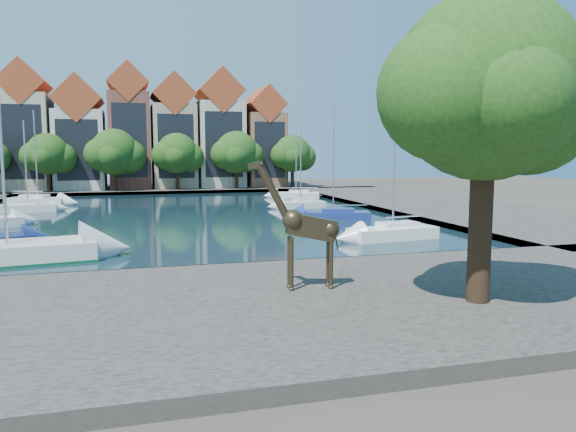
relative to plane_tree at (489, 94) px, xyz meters
name	(u,v)px	position (x,y,z in m)	size (l,w,h in m)	color
ground	(224,274)	(-7.62, 9.01, -7.67)	(160.00, 160.00, 0.00)	#38332B
water_basin	(180,215)	(-7.62, 33.01, -7.63)	(38.00, 50.00, 0.08)	black
near_quay	(257,309)	(-7.62, 2.01, -7.42)	(50.00, 14.00, 0.50)	#4E4843
far_quay	(160,189)	(-7.62, 65.01, -7.42)	(60.00, 16.00, 0.50)	#4E4843
right_quay	(433,205)	(17.38, 33.01, -7.42)	(14.00, 52.00, 0.50)	#4E4843
plane_tree	(489,94)	(0.00, 0.00, 0.00)	(8.32, 6.40, 10.62)	#332114
townhouse_west_mid	(28,131)	(-24.62, 64.99, 0.56)	(5.94, 9.18, 16.79)	#BFB493
townhouse_west_inner	(80,138)	(-18.12, 64.99, -0.32)	(6.43, 9.18, 15.15)	silver
townhouse_center	(129,131)	(-11.62, 64.99, 0.69)	(5.44, 9.18, 16.93)	brown
townhouse_east_inner	(173,136)	(-5.62, 64.99, 0.06)	(5.94, 9.18, 15.79)	tan
townhouse_east_mid	(219,134)	(0.88, 64.99, 0.43)	(6.43, 9.18, 16.65)	beige
townhouse_east_end	(263,141)	(7.38, 64.99, -0.56)	(5.44, 9.18, 14.43)	#8B5E42
far_tree_west	(48,155)	(-21.52, 59.50, -2.60)	(6.76, 5.20, 7.36)	#332114
far_tree_mid_west	(115,154)	(-13.51, 59.50, -2.38)	(7.80, 6.00, 8.00)	#332114
far_tree_mid_east	(178,155)	(-5.52, 59.50, -2.54)	(7.02, 5.40, 7.52)	#332114
far_tree_east	(237,154)	(2.49, 59.50, -2.43)	(7.54, 5.80, 7.84)	#332114
far_tree_far_east	(293,155)	(10.48, 59.50, -2.60)	(6.76, 5.20, 7.36)	#332114
giraffe_statue	(305,227)	(-5.44, 3.36, -4.77)	(3.42, 0.69, 4.88)	#34291A
sailboat_left_d	(28,206)	(-20.88, 39.25, -7.03)	(4.98, 2.05, 8.35)	silver
sailboat_left_e	(38,199)	(-21.00, 46.14, -7.00)	(6.43, 4.21, 9.74)	silver
sailboat_right_a	(393,230)	(4.38, 15.74, -6.97)	(6.01, 2.76, 11.95)	white
sailboat_right_b	(333,213)	(4.38, 26.71, -7.12)	(6.36, 3.48, 9.48)	navy
sailboat_right_c	(301,203)	(4.38, 35.92, -7.10)	(4.86, 1.90, 7.66)	silver
sailboat_right_d	(296,194)	(7.38, 47.57, -7.11)	(5.77, 3.34, 7.61)	white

